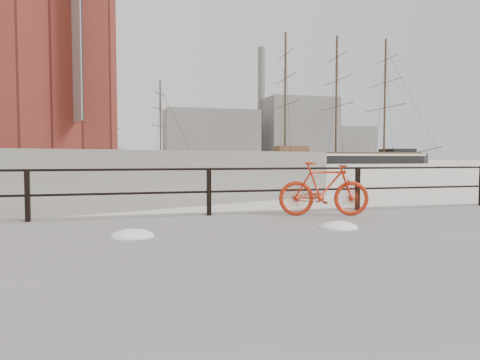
{
  "coord_description": "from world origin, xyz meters",
  "views": [
    {
      "loc": [
        -8.66,
        -9.0,
        1.57
      ],
      "look_at": [
        -5.88,
        1.5,
        1.0
      ],
      "focal_mm": 32.0,
      "sensor_mm": 36.0,
      "label": 1
    }
  ],
  "objects": [
    {
      "name": "schooner_mid",
      "position": [
        -7.05,
        85.16,
        0.0
      ],
      "size": [
        27.86,
        20.18,
        18.75
      ],
      "primitive_type": null,
      "rotation": [
        0.0,
        0.0,
        -0.41
      ],
      "color": "beige",
      "rests_on": "ground"
    },
    {
      "name": "bicycle",
      "position": [
        -4.69,
        -0.83,
        0.92
      ],
      "size": [
        1.88,
        0.76,
        1.13
      ],
      "primitive_type": "imported",
      "rotation": [
        0.0,
        0.0,
        -0.27
      ],
      "color": "red",
      "rests_on": "promenade"
    },
    {
      "name": "industrial_east",
      "position": [
        78.0,
        150.0,
        7.0
      ],
      "size": [
        20.0,
        16.0,
        14.0
      ],
      "primitive_type": "cube",
      "color": "gray",
      "rests_on": "ground"
    },
    {
      "name": "industrial_mid",
      "position": [
        55.0,
        145.0,
        12.0
      ],
      "size": [
        26.0,
        20.0,
        24.0
      ],
      "primitive_type": "cube",
      "color": "gray",
      "rests_on": "ground"
    },
    {
      "name": "barque_black",
      "position": [
        43.9,
        92.19,
        0.0
      ],
      "size": [
        61.66,
        23.02,
        34.3
      ],
      "primitive_type": null,
      "rotation": [
        0.0,
        0.0,
        -0.05
      ],
      "color": "black",
      "rests_on": "ground"
    },
    {
      "name": "schooner_left",
      "position": [
        -26.23,
        78.81,
        0.0
      ],
      "size": [
        27.48,
        21.93,
        18.98
      ],
      "primitive_type": null,
      "rotation": [
        0.0,
        0.0,
        0.49
      ],
      "color": "beige",
      "rests_on": "ground"
    },
    {
      "name": "smokestack",
      "position": [
        42.0,
        150.0,
        22.0
      ],
      "size": [
        2.8,
        2.8,
        44.0
      ],
      "primitive_type": "cylinder",
      "color": "gray",
      "rests_on": "ground"
    },
    {
      "name": "ground",
      "position": [
        0.0,
        0.0,
        0.0
      ],
      "size": [
        400.0,
        400.0,
        0.0
      ],
      "primitive_type": "plane",
      "color": "white",
      "rests_on": "ground"
    },
    {
      "name": "industrial_west",
      "position": [
        20.0,
        140.0,
        9.0
      ],
      "size": [
        32.0,
        18.0,
        18.0
      ],
      "primitive_type": "cube",
      "color": "gray",
      "rests_on": "ground"
    }
  ]
}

